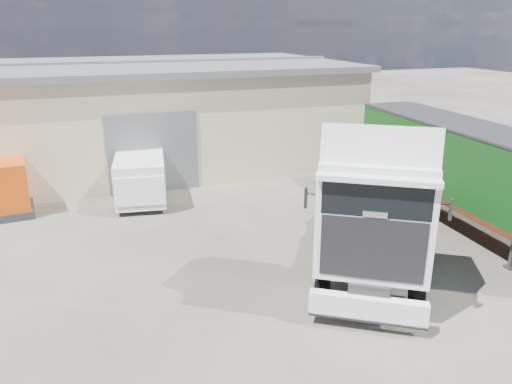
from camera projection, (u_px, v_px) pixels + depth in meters
name	position (u px, v px, depth m)	size (l,w,h in m)	color
ground	(279.00, 287.00, 14.54)	(120.00, 120.00, 0.00)	#272520
warehouse	(58.00, 117.00, 26.03)	(30.60, 12.60, 5.42)	#B6AC8C
brick_boundary_wall	(460.00, 160.00, 23.16)	(0.35, 26.00, 2.50)	brown
tractor_unit	(374.00, 217.00, 14.06)	(6.44, 7.71, 5.04)	black
box_trailer	(464.00, 164.00, 18.52)	(3.08, 11.60, 3.82)	#2D2D30
panel_van	(141.00, 176.00, 21.57)	(2.69, 5.14, 2.00)	black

